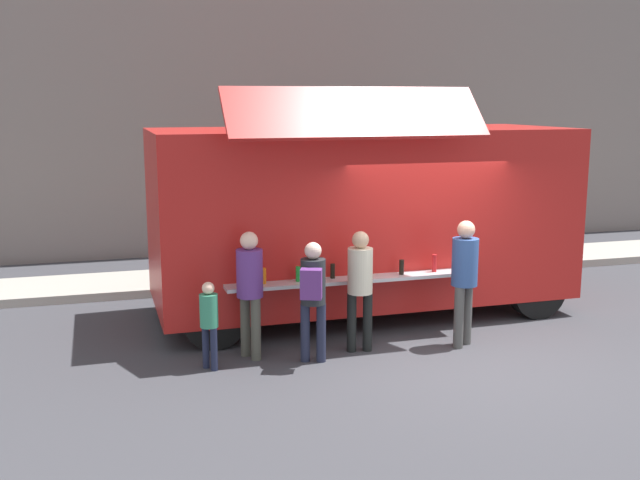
{
  "coord_description": "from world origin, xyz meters",
  "views": [
    {
      "loc": [
        -4.46,
        -8.65,
        3.39
      ],
      "look_at": [
        -1.38,
        2.02,
        1.3
      ],
      "focal_mm": 41.98,
      "sensor_mm": 36.0,
      "label": 1
    }
  ],
  "objects_px": {
    "trash_bin": "(507,244)",
    "food_truck_main": "(362,214)",
    "customer_front_ordering": "(360,280)",
    "customer_rear_waiting": "(250,283)",
    "customer_extra_browsing": "(465,272)",
    "child_near_queue": "(209,317)",
    "customer_mid_with_backpack": "(313,290)"
  },
  "relations": [
    {
      "from": "food_truck_main",
      "to": "customer_extra_browsing",
      "type": "height_order",
      "value": "food_truck_main"
    },
    {
      "from": "customer_mid_with_backpack",
      "to": "customer_extra_browsing",
      "type": "height_order",
      "value": "customer_extra_browsing"
    },
    {
      "from": "trash_bin",
      "to": "customer_extra_browsing",
      "type": "bearing_deg",
      "value": -126.28
    },
    {
      "from": "customer_front_ordering",
      "to": "child_near_queue",
      "type": "bearing_deg",
      "value": 102.08
    },
    {
      "from": "food_truck_main",
      "to": "customer_rear_waiting",
      "type": "height_order",
      "value": "food_truck_main"
    },
    {
      "from": "trash_bin",
      "to": "customer_rear_waiting",
      "type": "height_order",
      "value": "customer_rear_waiting"
    },
    {
      "from": "customer_front_ordering",
      "to": "customer_rear_waiting",
      "type": "xyz_separation_m",
      "value": [
        -1.48,
        0.15,
        0.02
      ]
    },
    {
      "from": "customer_front_ordering",
      "to": "customer_extra_browsing",
      "type": "relative_size",
      "value": 0.94
    },
    {
      "from": "food_truck_main",
      "to": "customer_front_ordering",
      "type": "bearing_deg",
      "value": -110.66
    },
    {
      "from": "food_truck_main",
      "to": "customer_front_ordering",
      "type": "height_order",
      "value": "food_truck_main"
    },
    {
      "from": "customer_mid_with_backpack",
      "to": "customer_extra_browsing",
      "type": "xyz_separation_m",
      "value": [
        2.19,
        0.07,
        0.08
      ]
    },
    {
      "from": "food_truck_main",
      "to": "child_near_queue",
      "type": "height_order",
      "value": "food_truck_main"
    },
    {
      "from": "customer_front_ordering",
      "to": "customer_mid_with_backpack",
      "type": "bearing_deg",
      "value": 117.54
    },
    {
      "from": "customer_front_ordering",
      "to": "food_truck_main",
      "type": "bearing_deg",
      "value": -11.5
    },
    {
      "from": "customer_mid_with_backpack",
      "to": "child_near_queue",
      "type": "height_order",
      "value": "customer_mid_with_backpack"
    },
    {
      "from": "food_truck_main",
      "to": "customer_rear_waiting",
      "type": "bearing_deg",
      "value": -142.97
    },
    {
      "from": "customer_rear_waiting",
      "to": "customer_extra_browsing",
      "type": "height_order",
      "value": "customer_extra_browsing"
    },
    {
      "from": "trash_bin",
      "to": "food_truck_main",
      "type": "bearing_deg",
      "value": -149.65
    },
    {
      "from": "customer_mid_with_backpack",
      "to": "customer_rear_waiting",
      "type": "height_order",
      "value": "customer_rear_waiting"
    },
    {
      "from": "customer_front_ordering",
      "to": "customer_extra_browsing",
      "type": "height_order",
      "value": "customer_extra_browsing"
    },
    {
      "from": "food_truck_main",
      "to": "customer_mid_with_backpack",
      "type": "relative_size",
      "value": 4.09
    },
    {
      "from": "customer_mid_with_backpack",
      "to": "customer_extra_browsing",
      "type": "relative_size",
      "value": 0.9
    },
    {
      "from": "customer_extra_browsing",
      "to": "customer_rear_waiting",
      "type": "bearing_deg",
      "value": 48.94
    },
    {
      "from": "trash_bin",
      "to": "child_near_queue",
      "type": "bearing_deg",
      "value": -147.52
    },
    {
      "from": "food_truck_main",
      "to": "customer_extra_browsing",
      "type": "bearing_deg",
      "value": -68.68
    },
    {
      "from": "customer_extra_browsing",
      "to": "customer_front_ordering",
      "type": "bearing_deg",
      "value": 48.17
    },
    {
      "from": "customer_mid_with_backpack",
      "to": "customer_extra_browsing",
      "type": "bearing_deg",
      "value": -67.06
    },
    {
      "from": "trash_bin",
      "to": "customer_rear_waiting",
      "type": "bearing_deg",
      "value": -146.92
    },
    {
      "from": "trash_bin",
      "to": "customer_rear_waiting",
      "type": "distance_m",
      "value": 7.29
    },
    {
      "from": "trash_bin",
      "to": "customer_front_ordering",
      "type": "distance_m",
      "value": 6.21
    },
    {
      "from": "trash_bin",
      "to": "child_near_queue",
      "type": "xyz_separation_m",
      "value": [
        -6.67,
        -4.25,
        0.2
      ]
    },
    {
      "from": "trash_bin",
      "to": "customer_front_ordering",
      "type": "bearing_deg",
      "value": -138.26
    }
  ]
}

